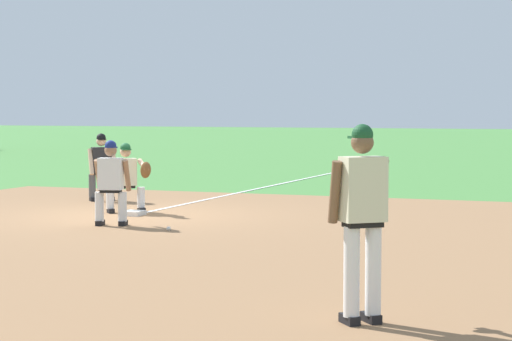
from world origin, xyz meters
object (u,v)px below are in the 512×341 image
pitcher (362,211)px  baseball (169,229)px  baserunner (111,179)px  first_baseman (127,175)px  umpire (101,164)px  first_base_bag (133,213)px

pitcher → baseball: bearing=40.1°
baseball → baserunner: (0.27, 1.21, 0.76)m
first_baseman → umpire: umpire is taller
first_base_bag → baseball: first_base_bag is taller
first_base_bag → baseball: bearing=-138.4°
pitcher → first_baseman: bearing=40.4°
first_baseman → umpire: 2.60m
pitcher → first_base_bag: bearing=40.4°
first_base_bag → first_baseman: 0.85m
first_base_bag → pitcher: size_ratio=0.20×
first_baseman → umpire: size_ratio=0.92×
umpire → pitcher: bearing=-139.6°
pitcher → umpire: 12.99m
baseball → pitcher: pitcher is taller
first_base_bag → baserunner: 1.80m
first_base_bag → baserunner: size_ratio=0.26×
pitcher → baserunner: size_ratio=1.27×
pitcher → first_baseman: size_ratio=1.39×
baserunner → baseball: bearing=-102.4°
pitcher → umpire: size_ratio=1.27×
first_base_bag → umpire: umpire is taller
baseball → baserunner: size_ratio=0.05×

